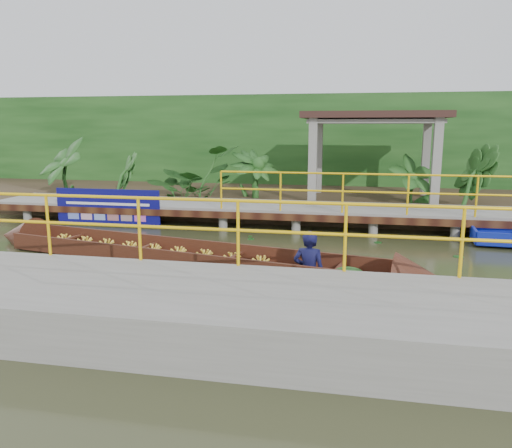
# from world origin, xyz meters

# --- Properties ---
(ground) EXTENTS (80.00, 80.00, 0.00)m
(ground) POSITION_xyz_m (0.00, 0.00, 0.00)
(ground) COLOR #2C2F17
(ground) RESTS_ON ground
(land_strip) EXTENTS (30.00, 8.00, 0.45)m
(land_strip) POSITION_xyz_m (0.00, 7.50, 0.23)
(land_strip) COLOR #2E2317
(land_strip) RESTS_ON ground
(far_dock) EXTENTS (16.00, 2.06, 1.66)m
(far_dock) POSITION_xyz_m (0.02, 3.43, 0.48)
(far_dock) COLOR slate
(far_dock) RESTS_ON ground
(near_dock) EXTENTS (18.00, 2.40, 1.73)m
(near_dock) POSITION_xyz_m (1.00, -4.20, 0.30)
(near_dock) COLOR slate
(near_dock) RESTS_ON ground
(pavilion) EXTENTS (4.40, 3.00, 3.00)m
(pavilion) POSITION_xyz_m (3.00, 6.30, 2.82)
(pavilion) COLOR slate
(pavilion) RESTS_ON ground
(foliage_backdrop) EXTENTS (30.00, 0.80, 4.00)m
(foliage_backdrop) POSITION_xyz_m (0.00, 10.00, 2.00)
(foliage_backdrop) COLOR #153E14
(foliage_backdrop) RESTS_ON ground
(vendor_boat) EXTENTS (10.30, 3.13, 2.06)m
(vendor_boat) POSITION_xyz_m (-0.59, -0.93, 0.21)
(vendor_boat) COLOR #3B1A10
(vendor_boat) RESTS_ON ground
(blue_banner) EXTENTS (3.10, 0.04, 0.97)m
(blue_banner) POSITION_xyz_m (-4.28, 2.48, 0.56)
(blue_banner) COLOR #0D0B5F
(blue_banner) RESTS_ON ground
(tropical_plants) EXTENTS (14.30, 1.30, 1.62)m
(tropical_plants) POSITION_xyz_m (-1.05, 5.30, 1.26)
(tropical_plants) COLOR #153E14
(tropical_plants) RESTS_ON ground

